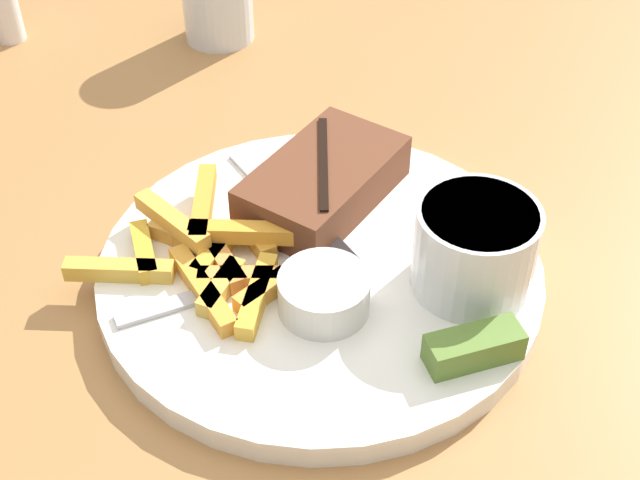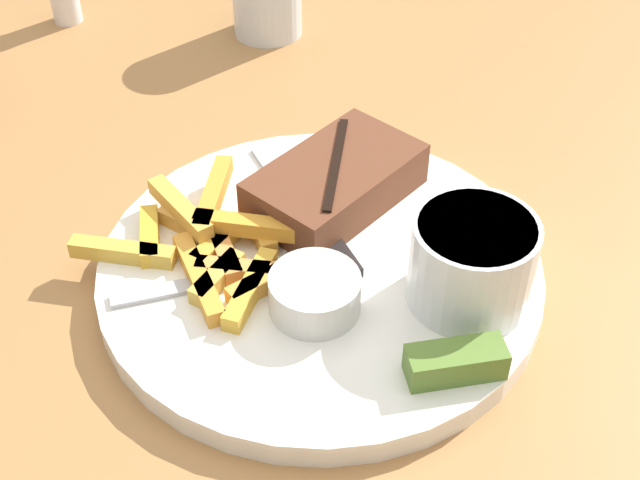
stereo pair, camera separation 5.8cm
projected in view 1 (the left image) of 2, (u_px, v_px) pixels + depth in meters
dining_table at (320, 338)px, 0.65m from camera, size 1.59×1.41×0.75m
dinner_plate at (320, 272)px, 0.60m from camera, size 0.30×0.30×0.02m
steak_portion at (323, 182)px, 0.64m from camera, size 0.14×0.10×0.04m
fries_pile at (211, 254)px, 0.59m from camera, size 0.14×0.15×0.02m
coleslaw_cup at (475, 244)px, 0.56m from camera, size 0.08×0.08×0.06m
dipping_sauce_cup at (324, 292)px, 0.56m from camera, size 0.06×0.06×0.03m
pickle_spear at (474, 347)px, 0.53m from camera, size 0.06×0.04×0.02m
fork_utensil at (208, 294)px, 0.57m from camera, size 0.13×0.06×0.00m
knife_utensil at (307, 223)px, 0.62m from camera, size 0.05×0.17×0.01m
salt_shaker at (4, 7)px, 0.83m from camera, size 0.03×0.03×0.07m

